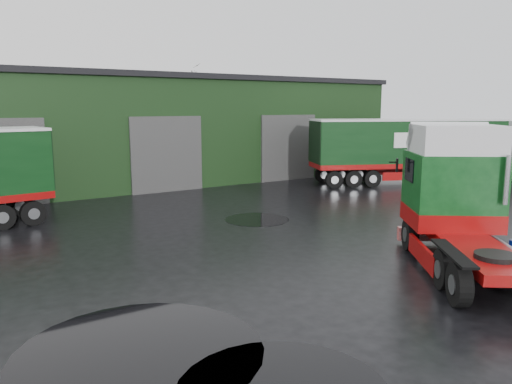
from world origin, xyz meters
TOP-DOWN VIEW (x-y plane):
  - ground at (0.00, 0.00)m, footprint 100.00×100.00m
  - warehouse at (2.00, 20.00)m, footprint 32.40×12.40m
  - hero_tractor at (3.57, -3.00)m, footprint 6.04×6.85m
  - lorry_right at (14.99, 9.00)m, footprint 14.40×8.08m
  - tree_back_b at (10.00, 30.00)m, footprint 4.40×4.40m
  - puddle_1 at (2.35, 5.73)m, footprint 2.60×2.60m
  - puddle_2 at (-5.49, -2.34)m, footprint 4.67×4.67m

SIDE VIEW (x-z plane):
  - ground at x=0.00m, z-range 0.00..0.00m
  - puddle_1 at x=2.35m, z-range 0.00..0.01m
  - puddle_2 at x=-5.49m, z-range 0.00..0.01m
  - lorry_right at x=14.99m, z-range 0.00..3.83m
  - hero_tractor at x=3.57m, z-range 0.00..4.02m
  - warehouse at x=2.00m, z-range 0.01..6.31m
  - tree_back_b at x=10.00m, z-range 0.00..7.50m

